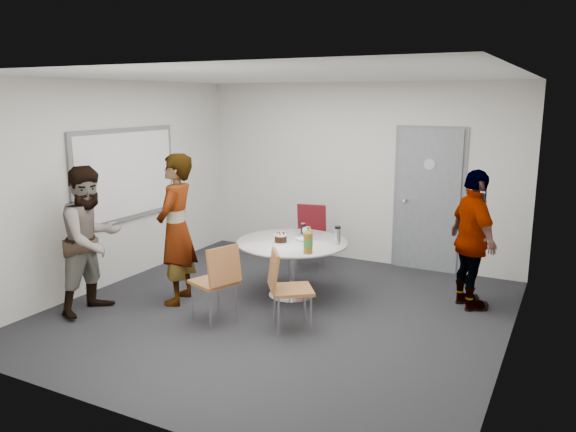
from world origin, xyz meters
The scene contains 15 objects.
floor centered at (0.00, 0.00, 0.00)m, with size 5.00×5.00×0.00m, color black.
ceiling centered at (0.00, 0.00, 2.70)m, with size 5.00×5.00×0.00m, color silver.
wall_back centered at (0.00, 2.50, 1.35)m, with size 5.00×5.00×0.00m, color silver.
wall_left centered at (-2.50, 0.00, 1.35)m, with size 5.00×5.00×0.00m, color silver.
wall_right centered at (2.50, 0.00, 1.35)m, with size 5.00×5.00×0.00m, color silver.
wall_front centered at (0.00, -2.50, 1.35)m, with size 5.00×5.00×0.00m, color silver.
door centered at (1.10, 2.48, 1.03)m, with size 1.02×0.17×2.12m.
whiteboard centered at (-2.46, 0.20, 1.45)m, with size 0.04×1.90×1.25m.
table centered at (-0.08, 0.54, 0.63)m, with size 1.38×1.38×1.04m.
chair_near_left centered at (-0.43, -0.61, 0.55)m, with size 0.59×0.56×0.90m.
chair_near_right centered at (0.30, -0.43, 0.54)m, with size 0.62×0.61×0.89m.
chair_far centered at (-0.44, 1.75, 0.57)m, with size 0.52×0.56×0.94m.
person_main centered at (-1.27, -0.26, 0.92)m, with size 0.67×0.44×1.83m, color #A5C6EA.
person_left centered at (-1.95, -0.96, 0.86)m, with size 0.84×0.65×1.72m, color white.
person_right centered at (1.95, 1.19, 0.84)m, with size 0.98×0.41×1.67m, color black.
Camera 1 is at (2.97, -5.48, 2.48)m, focal length 35.00 mm.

